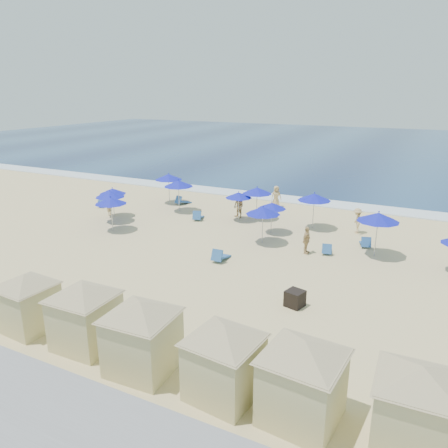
{
  "coord_description": "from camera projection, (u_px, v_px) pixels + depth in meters",
  "views": [
    {
      "loc": [
        10.54,
        -19.74,
        9.15
      ],
      "look_at": [
        -0.96,
        3.0,
        1.25
      ],
      "focal_mm": 35.0,
      "sensor_mm": 36.0,
      "label": 1
    }
  ],
  "objects": [
    {
      "name": "umbrella_6",
      "position": [
        263.0,
        211.0,
        26.48
      ],
      "size": [
        2.12,
        2.12,
        2.41
      ],
      "color": "#A5A8AD",
      "rests_on": "ground"
    },
    {
      "name": "cabana_4",
      "position": [
        303.0,
        370.0,
        12.21
      ],
      "size": [
        4.49,
        4.49,
        2.83
      ],
      "color": "beige",
      "rests_on": "ground"
    },
    {
      "name": "umbrella_3",
      "position": [
        111.0,
        201.0,
        28.91
      ],
      "size": [
        2.11,
        2.11,
        2.4
      ],
      "color": "#A5A8AD",
      "rests_on": "ground"
    },
    {
      "name": "umbrella_2",
      "position": [
        169.0,
        177.0,
        36.0
      ],
      "size": [
        2.24,
        2.24,
        2.55
      ],
      "color": "#A5A8AD",
      "rests_on": "ground"
    },
    {
      "name": "ocean",
      "position": [
        373.0,
        148.0,
        70.94
      ],
      "size": [
        160.0,
        80.0,
        0.06
      ],
      "primitive_type": "cube",
      "color": "#0E2550",
      "rests_on": "ground"
    },
    {
      "name": "beach_chair_1",
      "position": [
        182.0,
        201.0,
        36.16
      ],
      "size": [
        1.01,
        1.52,
        0.77
      ],
      "color": "#295999",
      "rests_on": "ground"
    },
    {
      "name": "cabana_3",
      "position": [
        224.0,
        352.0,
        13.21
      ],
      "size": [
        4.26,
        4.26,
        2.69
      ],
      "color": "beige",
      "rests_on": "ground"
    },
    {
      "name": "cabana_2",
      "position": [
        142.0,
        327.0,
        14.44
      ],
      "size": [
        4.47,
        4.47,
        2.81
      ],
      "color": "beige",
      "rests_on": "ground"
    },
    {
      "name": "beachgoer_2",
      "position": [
        306.0,
        240.0,
        25.17
      ],
      "size": [
        0.48,
        0.98,
        1.61
      ],
      "primitive_type": "imported",
      "rotation": [
        0.0,
        0.0,
        1.48
      ],
      "color": "tan",
      "rests_on": "ground"
    },
    {
      "name": "umbrella_5",
      "position": [
        239.0,
        195.0,
        31.22
      ],
      "size": [
        1.91,
        1.91,
        2.18
      ],
      "color": "#A5A8AD",
      "rests_on": "ground"
    },
    {
      "name": "surf_line",
      "position": [
        300.0,
        200.0,
        37.27
      ],
      "size": [
        160.0,
        2.5,
        0.08
      ],
      "primitive_type": "cube",
      "color": "white",
      "rests_on": "ground"
    },
    {
      "name": "umbrella_9",
      "position": [
        314.0,
        197.0,
        29.3
      ],
      "size": [
        2.24,
        2.24,
        2.55
      ],
      "color": "#A5A8AD",
      "rests_on": "ground"
    },
    {
      "name": "ground",
      "position": [
        215.0,
        262.0,
        24.07
      ],
      "size": [
        160.0,
        160.0,
        0.0
      ],
      "primitive_type": "plane",
      "color": "#D8C289",
      "rests_on": "ground"
    },
    {
      "name": "cabana_5",
      "position": [
        418.0,
        397.0,
        11.18
      ],
      "size": [
        4.41,
        4.41,
        2.77
      ],
      "color": "beige",
      "rests_on": "ground"
    },
    {
      "name": "umbrella_0",
      "position": [
        112.0,
        191.0,
        32.17
      ],
      "size": [
        1.97,
        1.97,
        2.24
      ],
      "color": "#A5A8AD",
      "rests_on": "ground"
    },
    {
      "name": "umbrella_8",
      "position": [
        272.0,
        206.0,
        28.47
      ],
      "size": [
        1.89,
        1.89,
        2.15
      ],
      "color": "#A5A8AD",
      "rests_on": "ground"
    },
    {
      "name": "beachgoer_1",
      "position": [
        239.0,
        206.0,
        32.2
      ],
      "size": [
        1.02,
        0.92,
        1.73
      ],
      "primitive_type": "imported",
      "rotation": [
        0.0,
        0.0,
        5.91
      ],
      "color": "tan",
      "rests_on": "ground"
    },
    {
      "name": "cabana_0",
      "position": [
        27.0,
        295.0,
        17.04
      ],
      "size": [
        4.05,
        4.05,
        2.55
      ],
      "color": "beige",
      "rests_on": "ground"
    },
    {
      "name": "umbrella_4",
      "position": [
        178.0,
        183.0,
        33.48
      ],
      "size": [
        2.25,
        2.25,
        2.56
      ],
      "color": "#A5A8AD",
      "rests_on": "ground"
    },
    {
      "name": "beach_chair_2",
      "position": [
        198.0,
        216.0,
        31.87
      ],
      "size": [
        0.98,
        1.48,
        0.75
      ],
      "color": "#295999",
      "rests_on": "ground"
    },
    {
      "name": "beach_chair_5",
      "position": [
        365.0,
        243.0,
        26.41
      ],
      "size": [
        0.89,
        1.39,
        0.71
      ],
      "color": "#295999",
      "rests_on": "ground"
    },
    {
      "name": "beachgoer_0",
      "position": [
        110.0,
        204.0,
        32.83
      ],
      "size": [
        0.63,
        0.75,
        1.74
      ],
      "primitive_type": "imported",
      "rotation": [
        0.0,
        0.0,
        1.98
      ],
      "color": "tan",
      "rests_on": "ground"
    },
    {
      "name": "beach_chair_4",
      "position": [
        327.0,
        249.0,
        25.34
      ],
      "size": [
        0.8,
        1.31,
        0.67
      ],
      "color": "#295999",
      "rests_on": "ground"
    },
    {
      "name": "beach_chair_0",
      "position": [
        102.0,
        204.0,
        35.34
      ],
      "size": [
        0.82,
        1.23,
        0.62
      ],
      "color": "#295999",
      "rests_on": "ground"
    },
    {
      "name": "beach_chair_3",
      "position": [
        220.0,
        256.0,
        24.24
      ],
      "size": [
        0.65,
        1.42,
        0.77
      ],
      "color": "#295999",
      "rests_on": "ground"
    },
    {
      "name": "umbrella_7",
      "position": [
        257.0,
        191.0,
        31.55
      ],
      "size": [
        2.15,
        2.15,
        2.45
      ],
      "color": "#A5A8AD",
      "rests_on": "ground"
    },
    {
      "name": "cabana_1",
      "position": [
        84.0,
        307.0,
        15.85
      ],
      "size": [
        4.36,
        4.36,
        2.74
      ],
      "color": "beige",
      "rests_on": "ground"
    },
    {
      "name": "umbrella_1",
      "position": [
        110.0,
        194.0,
        30.87
      ],
      "size": [
        2.07,
        2.07,
        2.35
      ],
      "color": "#A5A8AD",
      "rests_on": "ground"
    },
    {
      "name": "beachgoer_3",
      "position": [
        357.0,
        221.0,
        28.78
      ],
      "size": [
        0.94,
        1.23,
        1.68
      ],
      "primitive_type": "imported",
      "rotation": [
        0.0,
        0.0,
        5.04
      ],
      "color": "tan",
      "rests_on": "ground"
    },
    {
      "name": "trash_bin",
      "position": [
        295.0,
        298.0,
        19.13
      ],
      "size": [
        0.89,
        0.89,
        0.73
      ],
      "primitive_type": "cube",
      "rotation": [
        0.0,
        0.0,
        -0.26
      ],
      "color": "black",
      "rests_on": "ground"
    },
    {
      "name": "umbrella_10",
      "position": [
        378.0,
        217.0,
        24.32
      ],
      "size": [
        2.35,
        2.35,
        2.68
      ],
      "color": "#A5A8AD",
      "rests_on": "ground"
    },
    {
      "name": "beachgoer_4",
      "position": [
        276.0,
        196.0,
        35.24
      ],
      "size": [
        1.0,
        0.94,
        1.71
      ],
      "primitive_type": "imported",
      "rotation": [
        0.0,
        0.0,
        0.65
      ],
      "color": "tan",
      "rests_on": "ground"
    }
  ]
}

